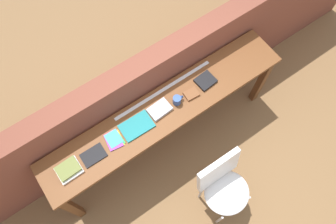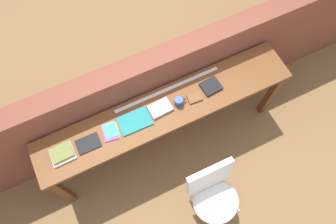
% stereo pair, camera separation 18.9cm
% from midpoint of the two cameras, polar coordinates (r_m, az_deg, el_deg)
% --- Properties ---
extents(ground_plane, '(40.00, 40.00, 0.00)m').
position_cam_midpoint_polar(ground_plane, '(3.74, 3.15, -8.85)').
color(ground_plane, brown).
extents(brick_wall_back, '(6.00, 0.20, 1.22)m').
position_cam_midpoint_polar(brick_wall_back, '(3.37, -1.30, 3.37)').
color(brick_wall_back, brown).
rests_on(brick_wall_back, ground).
extents(sideboard, '(2.50, 0.44, 0.88)m').
position_cam_midpoint_polar(sideboard, '(3.13, 1.33, -0.55)').
color(sideboard, brown).
rests_on(sideboard, ground).
extents(chair_white_moulded, '(0.45, 0.46, 0.89)m').
position_cam_midpoint_polar(chair_white_moulded, '(3.17, 9.67, -13.89)').
color(chair_white_moulded, white).
rests_on(chair_white_moulded, ground).
extents(book_stack_leftmost, '(0.20, 0.17, 0.06)m').
position_cam_midpoint_polar(book_stack_leftmost, '(2.93, -16.22, -7.12)').
color(book_stack_leftmost, white).
rests_on(book_stack_leftmost, sideboard).
extents(magazine_cycling, '(0.21, 0.15, 0.01)m').
position_cam_midpoint_polar(magazine_cycling, '(2.93, -11.93, -5.54)').
color(magazine_cycling, black).
rests_on(magazine_cycling, sideboard).
extents(pamphlet_pile_colourful, '(0.16, 0.19, 0.01)m').
position_cam_midpoint_polar(pamphlet_pile_colourful, '(2.93, -8.14, -3.46)').
color(pamphlet_pile_colourful, yellow).
rests_on(pamphlet_pile_colourful, sideboard).
extents(book_open_centre, '(0.30, 0.20, 0.02)m').
position_cam_midpoint_polar(book_open_centre, '(2.94, -3.98, -1.74)').
color(book_open_centre, '#19757A').
rests_on(book_open_centre, sideboard).
extents(book_grey_hardcover, '(0.21, 0.15, 0.03)m').
position_cam_midpoint_polar(book_grey_hardcover, '(2.98, 0.44, 0.52)').
color(book_grey_hardcover, '#9E9EA3').
rests_on(book_grey_hardcover, sideboard).
extents(mug, '(0.11, 0.08, 0.09)m').
position_cam_midpoint_polar(mug, '(2.98, 3.73, 1.71)').
color(mug, '#2D4C8C').
rests_on(mug, sideboard).
extents(leather_journal_brown, '(0.14, 0.11, 0.02)m').
position_cam_midpoint_polar(leather_journal_brown, '(3.05, 6.40, 2.41)').
color(leather_journal_brown, brown).
rests_on(leather_journal_brown, sideboard).
extents(book_repair_rightmost, '(0.19, 0.17, 0.03)m').
position_cam_midpoint_polar(book_repair_rightmost, '(3.12, 9.18, 4.31)').
color(book_repair_rightmost, black).
rests_on(book_repair_rightmost, sideboard).
extents(ruler_metal_back_edge, '(1.07, 0.03, 0.00)m').
position_cam_midpoint_polar(ruler_metal_back_edge, '(3.08, 1.66, 3.85)').
color(ruler_metal_back_edge, silver).
rests_on(ruler_metal_back_edge, sideboard).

